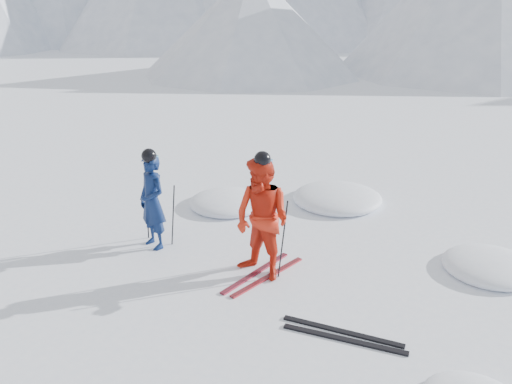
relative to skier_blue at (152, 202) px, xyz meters
The scene contains 12 objects.
ground 3.70m from the skier_blue, ahead, with size 160.00×160.00×0.00m, color white.
skier_blue is the anchor object (origin of this frame).
skier_red 2.24m from the skier_blue, ahead, with size 0.98×0.77×2.02m, color red.
pole_blue_left 0.44m from the skier_blue, 153.43° to the left, with size 0.02×0.02×1.16m, color black.
pole_blue_right 0.46m from the skier_blue, 45.00° to the left, with size 0.02×0.02×1.16m, color black.
pole_red_left 1.98m from the skier_blue, 12.56° to the left, with size 0.02×0.02×1.35m, color black.
pole_red_right 2.55m from the skier_blue, ahead, with size 0.02×0.02×1.35m, color black.
ski_worn_left 2.28m from the skier_blue, ahead, with size 0.09×1.70×0.03m, color black.
ski_worn_right 2.50m from the skier_blue, ahead, with size 0.09×1.70×0.03m, color black.
ski_loose_a 4.13m from the skier_blue, ahead, with size 0.09×1.70×0.03m, color black.
ski_loose_b 4.25m from the skier_blue, ahead, with size 0.09×1.70×0.03m, color black.
snow_lumps 3.75m from the skier_blue, 46.64° to the left, with size 7.39×6.50×0.43m.
Camera 1 is at (2.95, -6.84, 4.44)m, focal length 38.00 mm.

